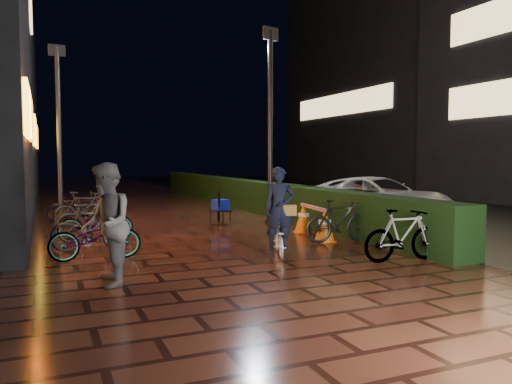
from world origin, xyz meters
name	(u,v)px	position (x,y,z in m)	size (l,w,h in m)	color
ground	(242,258)	(0.00, 0.00, 0.00)	(80.00, 80.00, 0.00)	#381911
asphalt_road	(434,210)	(9.00, 5.00, 0.00)	(11.00, 60.00, 0.01)	black
hedge	(246,194)	(3.30, 8.00, 0.50)	(0.70, 20.00, 1.00)	black
bystander_person	(106,225)	(-2.43, -1.03, 0.86)	(0.84, 0.65, 1.73)	#505052
van	(378,199)	(5.52, 3.48, 0.62)	(2.05, 4.44, 1.23)	#BABABF
far_buildings	(502,60)	(17.23, 9.61, 6.47)	(9.08, 31.00, 14.00)	black
lamp_post_hedge	(270,115)	(2.86, 5.04, 3.03)	(0.53, 0.22, 5.51)	black
lamp_post_sf	(59,122)	(-2.75, 8.71, 2.91)	(0.50, 0.15, 5.28)	black
cyclist	(279,223)	(0.73, 0.00, 0.60)	(0.75, 1.20, 1.63)	silver
traffic_barrier	(313,221)	(2.37, 1.62, 0.35)	(0.64, 1.74, 0.71)	orange
cart_assembly	(220,206)	(1.10, 4.42, 0.49)	(0.60, 0.64, 0.95)	black
parked_bikes_storefront	(88,218)	(-2.33, 3.50, 0.43)	(1.78, 6.26, 0.91)	black
parked_bikes_hedge	(368,227)	(2.48, -0.29, 0.46)	(1.59, 2.65, 0.91)	black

